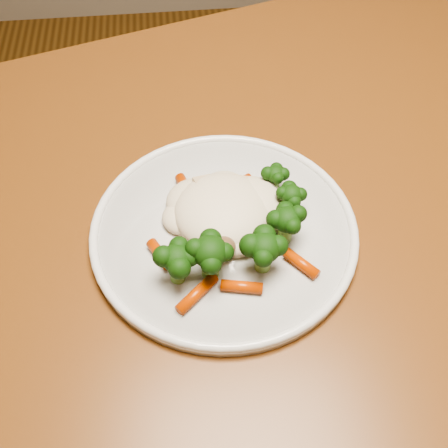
# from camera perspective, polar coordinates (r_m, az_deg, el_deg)

# --- Properties ---
(dining_table) EXTENTS (1.27, 1.02, 0.75)m
(dining_table) POSITION_cam_1_polar(r_m,az_deg,el_deg) (0.74, 0.35, -2.88)
(dining_table) COLOR brown
(dining_table) RESTS_ON ground
(plate) EXTENTS (0.29, 0.29, 0.01)m
(plate) POSITION_cam_1_polar(r_m,az_deg,el_deg) (0.62, 0.00, -0.80)
(plate) COLOR silver
(plate) RESTS_ON dining_table
(meal) EXTENTS (0.18, 0.18, 0.05)m
(meal) POSITION_cam_1_polar(r_m,az_deg,el_deg) (0.59, 0.72, 0.21)
(meal) COLOR beige
(meal) RESTS_ON plate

